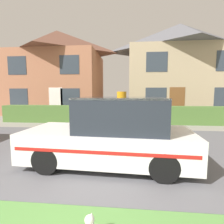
# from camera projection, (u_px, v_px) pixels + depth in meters

# --- Properties ---
(road_strip) EXTENTS (28.00, 5.66, 0.01)m
(road_strip) POSITION_uv_depth(u_px,v_px,m) (102.00, 148.00, 5.48)
(road_strip) COLOR #5B5B60
(road_strip) RESTS_ON ground
(garden_hedge) EXTENTS (13.83, 0.79, 0.98)m
(garden_hedge) POSITION_uv_depth(u_px,v_px,m) (120.00, 115.00, 9.96)
(garden_hedge) COLOR #4C7233
(garden_hedge) RESTS_ON ground
(police_car) EXTENTS (3.96, 1.81, 1.74)m
(police_car) POSITION_uv_depth(u_px,v_px,m) (113.00, 134.00, 4.14)
(police_car) COLOR black
(police_car) RESTS_ON road_strip
(house_left) EXTENTS (7.38, 5.57, 6.92)m
(house_left) POSITION_uv_depth(u_px,v_px,m) (58.00, 72.00, 14.95)
(house_left) COLOR #A86B4C
(house_left) RESTS_ON ground
(house_right) EXTENTS (8.50, 6.33, 7.26)m
(house_right) POSITION_uv_depth(u_px,v_px,m) (179.00, 69.00, 14.36)
(house_right) COLOR tan
(house_right) RESTS_ON ground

